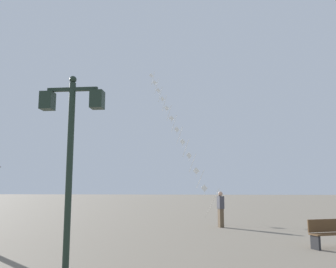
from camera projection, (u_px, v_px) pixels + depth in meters
ground_plane at (197, 221)px, 20.78m from camera, size 160.00×160.00×0.00m
twin_lantern_lamp_post at (71, 134)px, 7.91m from camera, size 1.43×0.28×4.37m
kite_train at (174, 124)px, 26.62m from camera, size 5.82×13.16×12.52m
kite_flyer at (221, 208)px, 17.51m from camera, size 0.36×0.62×1.71m
park_bench at (333, 234)px, 11.42m from camera, size 1.65×1.02×0.89m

